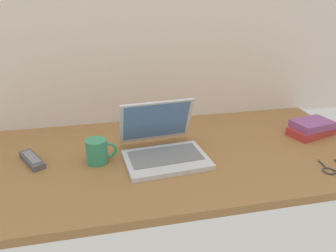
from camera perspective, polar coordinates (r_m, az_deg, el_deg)
The scene contains 5 objects.
desk at distance 1.31m, azimuth 0.86°, elevation -5.39°, with size 1.60×0.76×0.03m.
laptop at distance 1.26m, azimuth -0.94°, elevation -3.50°, with size 0.33×0.32×0.21m.
coffee_mug at distance 1.24m, azimuth -12.33°, elevation -4.37°, with size 0.12×0.08×0.09m.
remote_control_near at distance 1.33m, azimuth -22.92°, elevation -5.50°, with size 0.12×0.16×0.02m.
book_stack at distance 1.58m, azimuth 24.04°, elevation -0.32°, with size 0.23×0.17×0.07m.
Camera 1 is at (-0.26, -1.12, 0.64)m, focal length 34.47 mm.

